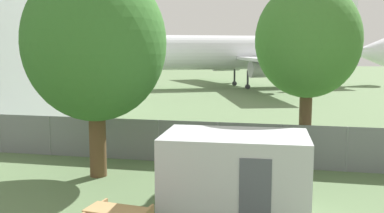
{
  "coord_description": "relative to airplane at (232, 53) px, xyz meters",
  "views": [
    {
      "loc": [
        5.44,
        -6.7,
        4.8
      ],
      "look_at": [
        0.8,
        14.29,
        2.0
      ],
      "focal_mm": 42.0,
      "sensor_mm": 36.0,
      "label": 1
    }
  ],
  "objects": [
    {
      "name": "perimeter_fence",
      "position": [
        1.69,
        -36.78,
        -3.33
      ],
      "size": [
        56.07,
        0.07,
        1.79
      ],
      "color": "gray",
      "rests_on": "ground"
    },
    {
      "name": "airplane",
      "position": [
        0.0,
        0.0,
        0.0
      ],
      "size": [
        39.74,
        32.31,
        12.46
      ],
      "rotation": [
        0.0,
        0.0,
        -2.7
      ],
      "color": "silver",
      "rests_on": "ground"
    },
    {
      "name": "tree_behind_benches",
      "position": [
        7.76,
        -35.83,
        0.87
      ],
      "size": [
        4.26,
        4.26,
        7.47
      ],
      "color": "#4C3823",
      "rests_on": "ground"
    },
    {
      "name": "tree_left_of_cabin",
      "position": [
        0.11,
        -39.41,
        0.75
      ],
      "size": [
        5.22,
        5.22,
        7.86
      ],
      "color": "brown",
      "rests_on": "ground"
    },
    {
      "name": "portable_cabin",
      "position": [
        5.61,
        -42.04,
        -3.05
      ],
      "size": [
        4.3,
        2.78,
        2.34
      ],
      "rotation": [
        0.0,
        0.0,
        0.05
      ],
      "color": "silver",
      "rests_on": "ground"
    }
  ]
}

